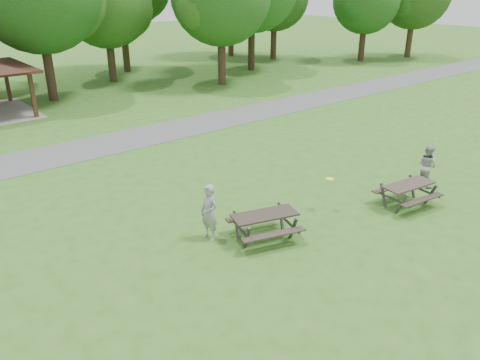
% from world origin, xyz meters
% --- Properties ---
extents(ground, '(160.00, 160.00, 0.00)m').
position_xyz_m(ground, '(0.00, 0.00, 0.00)').
color(ground, '#2F611B').
rests_on(ground, ground).
extents(asphalt_path, '(120.00, 3.20, 0.02)m').
position_xyz_m(asphalt_path, '(0.00, 14.00, 0.01)').
color(asphalt_path, '#4C4C4E').
rests_on(asphalt_path, ground).
extents(tree_row_f, '(7.35, 7.00, 9.55)m').
position_xyz_m(tree_row_f, '(8.09, 28.53, 5.84)').
color(tree_row_f, '#332416').
rests_on(tree_row_f, ground).
extents(tree_row_j, '(6.72, 6.40, 8.96)m').
position_xyz_m(tree_row_j, '(32.08, 22.53, 5.56)').
color(tree_row_j, black).
rests_on(tree_row_j, ground).
extents(picnic_table_middle, '(2.39, 2.13, 0.87)m').
position_xyz_m(picnic_table_middle, '(0.58, 2.30, 0.64)').
color(picnic_table_middle, black).
rests_on(picnic_table_middle, ground).
extents(picnic_table_far, '(2.15, 1.83, 0.85)m').
position_xyz_m(picnic_table_far, '(6.07, 0.83, 0.62)').
color(picnic_table_far, '#312723').
rests_on(picnic_table_far, ground).
extents(frisbee_in_flight, '(0.30, 0.30, 0.02)m').
position_xyz_m(frisbee_in_flight, '(3.67, 2.39, 1.15)').
color(frisbee_in_flight, yellow).
rests_on(frisbee_in_flight, ground).
extents(frisbee_thrower, '(0.49, 0.70, 1.80)m').
position_xyz_m(frisbee_thrower, '(-0.73, 3.37, 0.90)').
color(frisbee_thrower, gray).
rests_on(frisbee_thrower, ground).
extents(frisbee_catcher, '(0.76, 0.90, 1.65)m').
position_xyz_m(frisbee_catcher, '(8.19, 1.38, 0.82)').
color(frisbee_catcher, '#A6A7A9').
rests_on(frisbee_catcher, ground).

